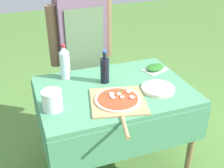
# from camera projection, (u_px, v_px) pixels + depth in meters

# --- Properties ---
(ground_plane) EXTENTS (12.00, 12.00, 0.00)m
(ground_plane) POSITION_uv_depth(u_px,v_px,m) (114.00, 168.00, 2.48)
(ground_plane) COLOR #517F38
(prep_table) EXTENTS (1.14, 0.83, 0.81)m
(prep_table) POSITION_uv_depth(u_px,v_px,m) (114.00, 100.00, 2.15)
(prep_table) COLOR #478960
(prep_table) RESTS_ON ground
(person_cook) EXTENTS (0.59, 0.23, 1.58)m
(person_cook) POSITION_uv_depth(u_px,v_px,m) (82.00, 46.00, 2.54)
(person_cook) COLOR #333D56
(person_cook) RESTS_ON ground
(pizza_on_peel) EXTENTS (0.45, 0.62, 0.05)m
(pizza_on_peel) POSITION_uv_depth(u_px,v_px,m) (118.00, 101.00, 1.92)
(pizza_on_peel) COLOR tan
(pizza_on_peel) RESTS_ON prep_table
(oil_bottle) EXTENTS (0.07, 0.07, 0.27)m
(oil_bottle) POSITION_uv_depth(u_px,v_px,m) (105.00, 70.00, 2.13)
(oil_bottle) COLOR black
(oil_bottle) RESTS_ON prep_table
(water_bottle) EXTENTS (0.08, 0.08, 0.28)m
(water_bottle) POSITION_uv_depth(u_px,v_px,m) (65.00, 63.00, 2.18)
(water_bottle) COLOR silver
(water_bottle) RESTS_ON prep_table
(herb_container) EXTENTS (0.24, 0.20, 0.04)m
(herb_container) POSITION_uv_depth(u_px,v_px,m) (155.00, 68.00, 2.37)
(herb_container) COLOR silver
(herb_container) RESTS_ON prep_table
(mixing_tub) EXTENTS (0.13, 0.13, 0.14)m
(mixing_tub) POSITION_uv_depth(u_px,v_px,m) (52.00, 100.00, 1.82)
(mixing_tub) COLOR silver
(mixing_tub) RESTS_ON prep_table
(plate_stack) EXTENTS (0.25, 0.25, 0.02)m
(plate_stack) POSITION_uv_depth(u_px,v_px,m) (158.00, 89.00, 2.07)
(plate_stack) COLOR beige
(plate_stack) RESTS_ON prep_table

